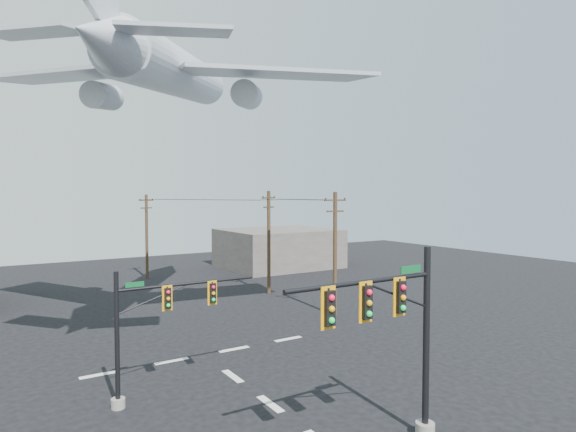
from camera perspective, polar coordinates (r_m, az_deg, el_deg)
lane_markings at (r=24.93m, az=-3.75°, el=-20.27°), size 14.00×21.20×0.01m
signal_mast_near at (r=19.15m, az=12.83°, el=-13.83°), size 7.03×0.84×7.64m
signal_mast_far at (r=23.89m, az=-15.90°, el=-12.75°), size 7.17×0.69×6.25m
utility_pole_a at (r=38.47m, az=5.59°, el=-4.17°), size 1.98×0.33×9.88m
utility_pole_b at (r=46.73m, az=-2.29°, el=-2.87°), size 1.91×0.95×10.02m
utility_pole_c at (r=57.53m, az=-16.40°, el=-2.13°), size 1.87×0.88×9.66m
power_lines at (r=47.83m, az=-6.34°, el=1.94°), size 9.68×25.00×0.14m
airliner at (r=35.77m, az=-13.23°, el=16.13°), size 24.12×26.67×7.80m
building_right at (r=64.40m, az=-1.18°, el=-3.81°), size 14.00×12.00×5.00m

